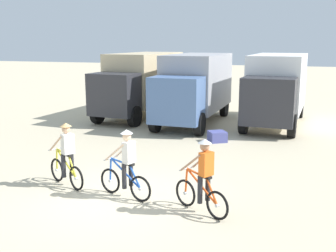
{
  "coord_description": "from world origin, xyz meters",
  "views": [
    {
      "loc": [
        4.41,
        -9.34,
        4.02
      ],
      "look_at": [
        0.11,
        4.1,
        1.1
      ],
      "focal_mm": 44.31,
      "sensor_mm": 36.0,
      "label": 1
    }
  ],
  "objects_px": {
    "box_truck_avon_van": "(276,86)",
    "cyclist_orange_shirt": "(67,157)",
    "cyclist_cowboy_hat": "(126,166)",
    "box_truck_grey_hauler": "(195,85)",
    "supply_crate": "(217,137)",
    "box_truck_tan_camper": "(141,81)",
    "cyclist_near_camera": "(203,179)"
  },
  "relations": [
    {
      "from": "supply_crate",
      "to": "cyclist_near_camera",
      "type": "bearing_deg",
      "value": -81.72
    },
    {
      "from": "cyclist_near_camera",
      "to": "box_truck_grey_hauler",
      "type": "bearing_deg",
      "value": 105.16
    },
    {
      "from": "cyclist_cowboy_hat",
      "to": "box_truck_grey_hauler",
      "type": "bearing_deg",
      "value": 94.44
    },
    {
      "from": "box_truck_grey_hauler",
      "to": "cyclist_orange_shirt",
      "type": "xyz_separation_m",
      "value": [
        -1.12,
        -10.05,
        -1.03
      ]
    },
    {
      "from": "box_truck_avon_van",
      "to": "cyclist_orange_shirt",
      "type": "relative_size",
      "value": 3.77
    },
    {
      "from": "box_truck_grey_hauler",
      "to": "supply_crate",
      "type": "distance_m",
      "value": 4.39
    },
    {
      "from": "box_truck_grey_hauler",
      "to": "cyclist_cowboy_hat",
      "type": "distance_m",
      "value": 10.43
    },
    {
      "from": "supply_crate",
      "to": "cyclist_orange_shirt",
      "type": "bearing_deg",
      "value": -114.94
    },
    {
      "from": "box_truck_grey_hauler",
      "to": "supply_crate",
      "type": "bearing_deg",
      "value": -62.6
    },
    {
      "from": "box_truck_grey_hauler",
      "to": "supply_crate",
      "type": "xyz_separation_m",
      "value": [
        1.87,
        -3.61,
        -1.66
      ]
    },
    {
      "from": "cyclist_orange_shirt",
      "to": "cyclist_cowboy_hat",
      "type": "xyz_separation_m",
      "value": [
        1.93,
        -0.3,
        0.0
      ]
    },
    {
      "from": "box_truck_tan_camper",
      "to": "supply_crate",
      "type": "relative_size",
      "value": 10.55
    },
    {
      "from": "box_truck_avon_van",
      "to": "cyclist_near_camera",
      "type": "xyz_separation_m",
      "value": [
        -0.95,
        -11.58,
        -1.03
      ]
    },
    {
      "from": "box_truck_tan_camper",
      "to": "box_truck_avon_van",
      "type": "relative_size",
      "value": 1.01
    },
    {
      "from": "box_truck_grey_hauler",
      "to": "box_truck_avon_van",
      "type": "height_order",
      "value": "same"
    },
    {
      "from": "box_truck_grey_hauler",
      "to": "cyclist_near_camera",
      "type": "relative_size",
      "value": 3.75
    },
    {
      "from": "cyclist_orange_shirt",
      "to": "cyclist_near_camera",
      "type": "relative_size",
      "value": 1.0
    },
    {
      "from": "box_truck_tan_camper",
      "to": "cyclist_cowboy_hat",
      "type": "distance_m",
      "value": 12.05
    },
    {
      "from": "box_truck_grey_hauler",
      "to": "box_truck_avon_van",
      "type": "bearing_deg",
      "value": 12.55
    },
    {
      "from": "box_truck_avon_van",
      "to": "cyclist_cowboy_hat",
      "type": "relative_size",
      "value": 3.77
    },
    {
      "from": "supply_crate",
      "to": "box_truck_grey_hauler",
      "type": "bearing_deg",
      "value": 117.4
    },
    {
      "from": "cyclist_orange_shirt",
      "to": "box_truck_grey_hauler",
      "type": "bearing_deg",
      "value": 83.61
    },
    {
      "from": "box_truck_avon_van",
      "to": "supply_crate",
      "type": "xyz_separation_m",
      "value": [
        -1.98,
        -4.46,
        -1.66
      ]
    },
    {
      "from": "cyclist_cowboy_hat",
      "to": "box_truck_avon_van",
      "type": "bearing_deg",
      "value": 74.79
    },
    {
      "from": "box_truck_tan_camper",
      "to": "cyclist_near_camera",
      "type": "distance_m",
      "value": 13.24
    },
    {
      "from": "box_truck_avon_van",
      "to": "box_truck_tan_camper",
      "type": "bearing_deg",
      "value": 179.14
    },
    {
      "from": "cyclist_orange_shirt",
      "to": "cyclist_cowboy_hat",
      "type": "relative_size",
      "value": 1.0
    },
    {
      "from": "cyclist_orange_shirt",
      "to": "box_truck_avon_van",
      "type": "bearing_deg",
      "value": 65.47
    },
    {
      "from": "box_truck_tan_camper",
      "to": "cyclist_near_camera",
      "type": "relative_size",
      "value": 3.81
    },
    {
      "from": "box_truck_avon_van",
      "to": "cyclist_near_camera",
      "type": "relative_size",
      "value": 3.77
    },
    {
      "from": "box_truck_avon_van",
      "to": "cyclist_cowboy_hat",
      "type": "height_order",
      "value": "box_truck_avon_van"
    },
    {
      "from": "box_truck_tan_camper",
      "to": "cyclist_near_camera",
      "type": "xyz_separation_m",
      "value": [
        6.13,
        -11.69,
        -1.03
      ]
    }
  ]
}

